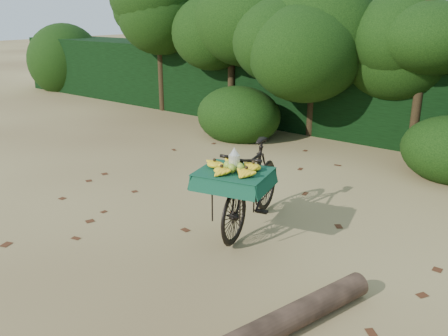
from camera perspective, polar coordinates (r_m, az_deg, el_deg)
The scene contains 6 objects.
ground at distance 5.87m, azimuth 0.67°, elevation -9.60°, with size 80.00×80.00×0.00m, color tan.
vendor_bicycle at distance 6.19m, azimuth 3.29°, elevation -2.05°, with size 1.09×2.00×1.16m.
hedge_backdrop at distance 11.04m, azimuth 20.97°, elevation 7.65°, with size 26.00×1.80×1.80m, color black.
tree_row at distance 10.36m, azimuth 16.81°, elevation 13.60°, with size 14.50×2.00×4.00m, color black, non-canonical shape.
bush_clumps at distance 9.12m, azimuth 19.83°, elevation 2.76°, with size 8.80×1.70×0.90m, color black, non-canonical shape.
leaf_litter at distance 6.34m, azimuth 4.24°, elevation -7.33°, with size 7.00×7.30×0.01m, color #442212, non-canonical shape.
Camera 1 is at (3.10, -4.13, 2.78)m, focal length 38.00 mm.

